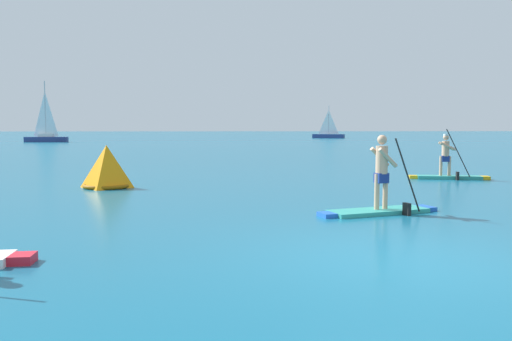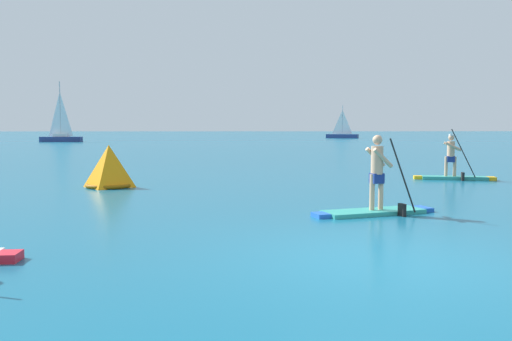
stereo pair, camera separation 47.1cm
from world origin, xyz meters
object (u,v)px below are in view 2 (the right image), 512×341
Objects in this scene: sailboat_right_horizon at (342,134)px; paddleboarder_far_right at (454,169)px; race_marker_buoy at (109,168)px; sailboat_left_horizon at (61,134)px; paddleboarder_mid_center at (376,196)px.

paddleboarder_far_right is at bearing -72.39° from sailboat_right_horizon.
sailboat_right_horizon is (20.84, 70.66, 0.09)m from race_marker_buoy.
sailboat_left_horizon is (-30.93, 47.97, 0.68)m from paddleboarder_far_right.
sailboat_left_horizon is (-19.12, 49.99, 0.45)m from race_marker_buoy.
sailboat_right_horizon reaches higher than race_marker_buoy.
sailboat_left_horizon reaches higher than paddleboarder_far_right.
paddleboarder_mid_center reaches higher than race_marker_buoy.
sailboat_right_horizon reaches higher than paddleboarder_far_right.
sailboat_left_horizon is at bearing -127.55° from sailboat_right_horizon.
sailboat_left_horizon is 1.38× the size of sailboat_right_horizon.
race_marker_buoy is 73.67m from sailboat_right_horizon.
race_marker_buoy is at bearing -69.03° from sailboat_left_horizon.
sailboat_left_horizon is at bearing 110.93° from race_marker_buoy.
paddleboarder_mid_center is 1.00× the size of paddleboarder_far_right.
paddleboarder_mid_center is 0.51× the size of sailboat_right_horizon.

